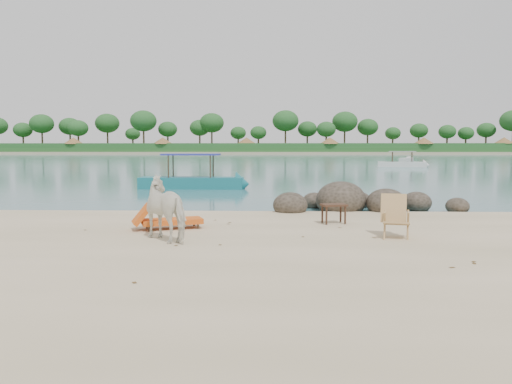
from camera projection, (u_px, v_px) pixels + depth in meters
water at (270, 157)px, 99.50m from camera, size 400.00×400.00×0.00m
far_shore at (271, 153)px, 179.13m from camera, size 420.00×90.00×1.40m
far_scenery at (271, 143)px, 145.70m from camera, size 420.00×18.00×9.50m
boulders at (355, 203)px, 16.42m from camera, size 6.32×2.97×1.24m
cow at (169, 209)px, 10.95m from camera, size 1.71×1.72×1.41m
side_table at (334, 215)px, 13.23m from camera, size 0.73×0.57×0.52m
lounge_chair at (172, 219)px, 12.44m from camera, size 1.95×1.24×0.55m
deck_chair at (397, 218)px, 11.12m from camera, size 0.77×0.81×0.97m
boat_near at (191, 159)px, 25.28m from camera, size 5.89×1.41×2.87m
boat_mid at (402, 154)px, 52.60m from camera, size 5.66×2.22×2.70m
boat_far at (406, 159)px, 72.95m from camera, size 3.40×5.11×0.60m
dead_leaves at (254, 238)px, 11.30m from camera, size 8.30×6.57×0.00m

